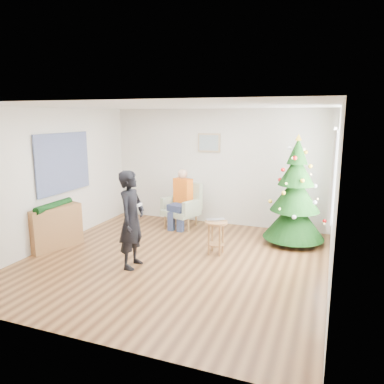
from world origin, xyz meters
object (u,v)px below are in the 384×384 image
at_px(christmas_tree, 295,195).
at_px(console, 55,227).
at_px(armchair, 183,211).
at_px(stool, 216,237).
at_px(standing_man, 132,220).

distance_m(christmas_tree, console, 4.58).
bearing_deg(console, christmas_tree, 41.97).
bearing_deg(christmas_tree, armchair, 174.64).
height_order(stool, standing_man, standing_man).
bearing_deg(console, stool, 32.51).
distance_m(armchair, standing_man, 2.41).
bearing_deg(christmas_tree, stool, -138.24).
height_order(armchair, console, armchair).
bearing_deg(stool, console, -165.03).
bearing_deg(console, standing_man, 9.34).
bearing_deg(standing_man, stool, -49.91).
bearing_deg(stool, standing_man, -137.10).
distance_m(stool, armchair, 1.79).
distance_m(stool, standing_man, 1.60).
relative_size(armchair, console, 0.99).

